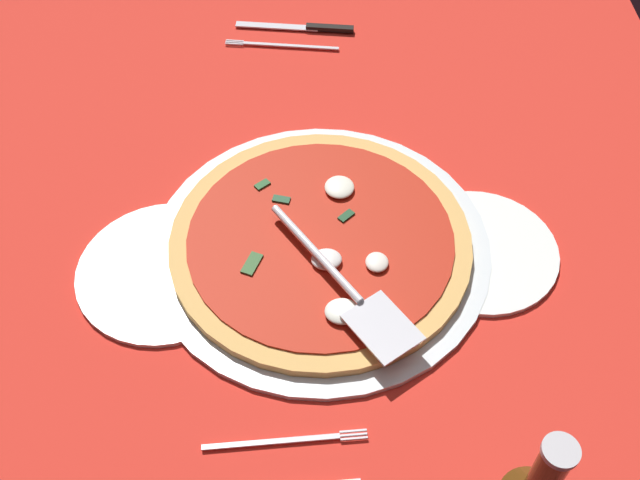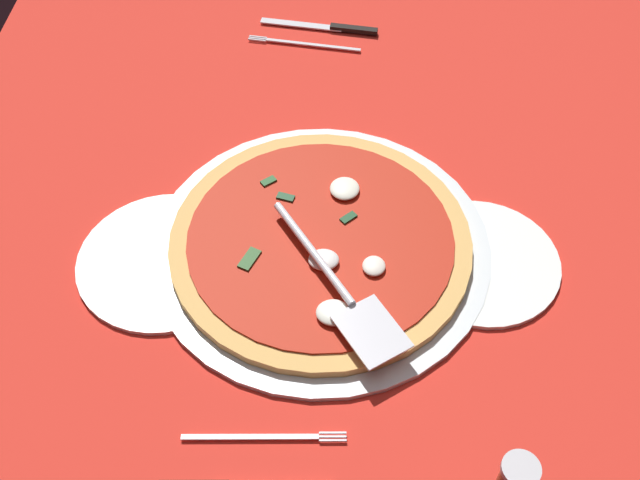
{
  "view_description": "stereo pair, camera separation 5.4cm",
  "coord_description": "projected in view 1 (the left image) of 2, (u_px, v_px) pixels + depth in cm",
  "views": [
    {
      "loc": [
        2.08,
        64.85,
        78.86
      ],
      "look_at": [
        0.06,
        2.65,
        2.17
      ],
      "focal_mm": 42.92,
      "sensor_mm": 36.0,
      "label": 1
    },
    {
      "loc": [
        -3.29,
        64.79,
        78.86
      ],
      "look_at": [
        0.06,
        2.65,
        2.17
      ],
      "focal_mm": 42.92,
      "sensor_mm": 36.0,
      "label": 2
    }
  ],
  "objects": [
    {
      "name": "pizza_server",
      "position": [
        345.0,
        285.0,
        0.92
      ],
      "size": [
        17.8,
        23.89,
        1.0
      ],
      "rotation": [
        0.0,
        0.0,
        2.17
      ],
      "color": "silver",
      "rests_on": "pizza"
    },
    {
      "name": "pizza",
      "position": [
        320.0,
        241.0,
        0.99
      ],
      "size": [
        39.17,
        39.17,
        2.82
      ],
      "color": "#DFA959",
      "rests_on": "pizza_pan"
    },
    {
      "name": "dinner_plate_right",
      "position": [
        165.0,
        272.0,
        0.98
      ],
      "size": [
        22.47,
        22.47,
        1.0
      ],
      "primitive_type": "cylinder",
      "color": "white",
      "rests_on": "ground_plane"
    },
    {
      "name": "checker_pattern",
      "position": [
        320.0,
        235.0,
        1.02
      ],
      "size": [
        113.69,
        113.69,
        0.1
      ],
      "color": "silver",
      "rests_on": "ground_plane"
    },
    {
      "name": "place_setting_near",
      "position": [
        294.0,
        38.0,
        1.29
      ],
      "size": [
        21.66,
        13.38,
        1.4
      ],
      "rotation": [
        0.0,
        0.0,
        -0.13
      ],
      "color": "silver",
      "rests_on": "ground_plane"
    },
    {
      "name": "pizza_pan",
      "position": [
        320.0,
        247.0,
        1.0
      ],
      "size": [
        44.28,
        44.28,
        1.07
      ],
      "primitive_type": "cylinder",
      "color": "silver",
      "rests_on": "ground_plane"
    },
    {
      "name": "ground_plane",
      "position": [
        320.0,
        237.0,
        1.02
      ],
      "size": [
        113.69,
        113.69,
        0.8
      ],
      "primitive_type": "cube",
      "color": "red"
    },
    {
      "name": "place_setting_far",
      "position": [
        271.0,
        470.0,
        0.81
      ],
      "size": [
        19.38,
        13.47,
        1.4
      ],
      "rotation": [
        0.0,
        0.0,
        3.2
      ],
      "color": "white",
      "rests_on": "ground_plane"
    },
    {
      "name": "dinner_plate_left",
      "position": [
        479.0,
        251.0,
        1.0
      ],
      "size": [
        20.45,
        20.45,
        1.0
      ],
      "primitive_type": "cylinder",
      "color": "white",
      "rests_on": "ground_plane"
    }
  ]
}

